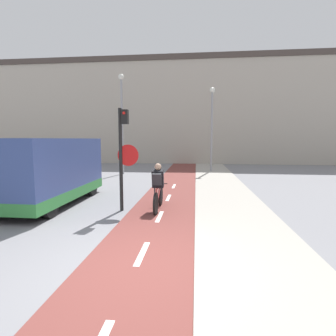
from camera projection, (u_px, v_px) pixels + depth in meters
name	position (u px, v px, depth m)	size (l,w,h in m)	color
ground_plane	(137.00, 266.00, 4.72)	(120.00, 120.00, 0.00)	gray
bike_lane	(137.00, 266.00, 4.72)	(2.07, 60.00, 0.02)	brown
sidewalk_strip	(265.00, 272.00, 4.48)	(2.40, 60.00, 0.05)	#A8A399
building_row_background	(186.00, 112.00, 26.14)	(60.00, 5.20, 9.83)	#B2A899
traffic_light_pole	(123.00, 148.00, 8.18)	(0.67, 0.25, 3.23)	black
street_lamp_far	(122.00, 113.00, 16.79)	(0.36, 0.36, 6.38)	gray
street_lamp_sidewalk	(212.00, 120.00, 18.05)	(0.36, 0.36, 5.79)	gray
cyclist_near	(158.00, 188.00, 8.37)	(0.46, 1.80, 1.52)	black
van	(47.00, 172.00, 9.13)	(2.15, 4.77, 2.31)	#334784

